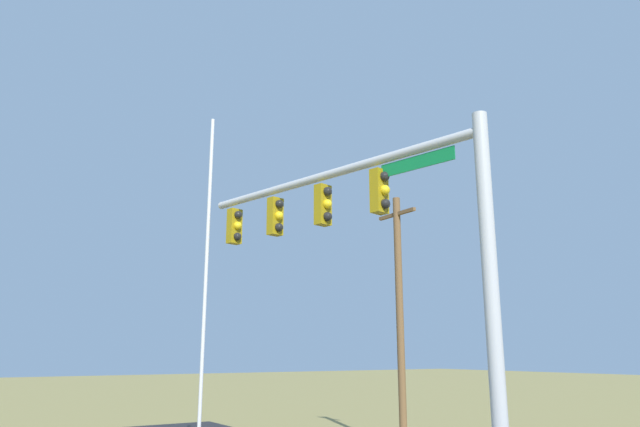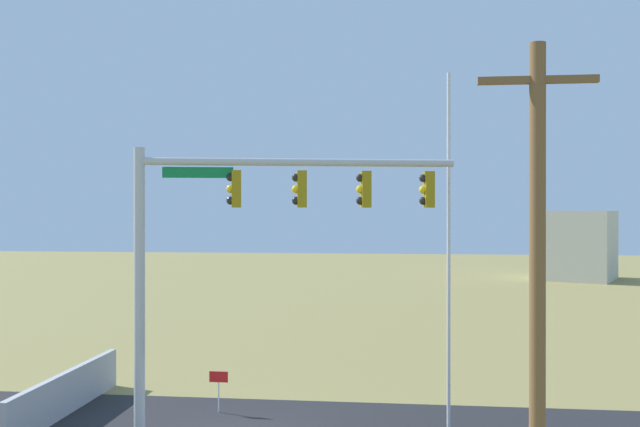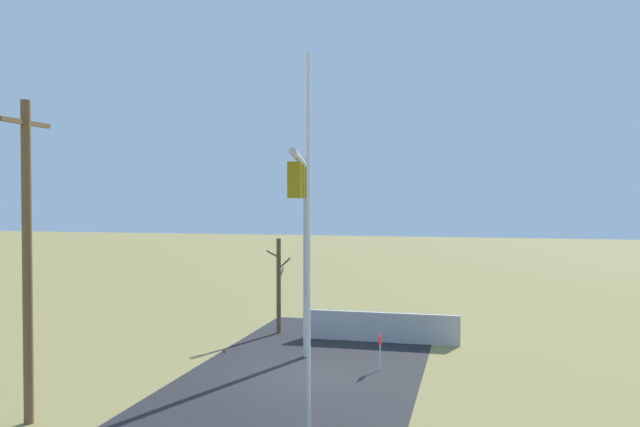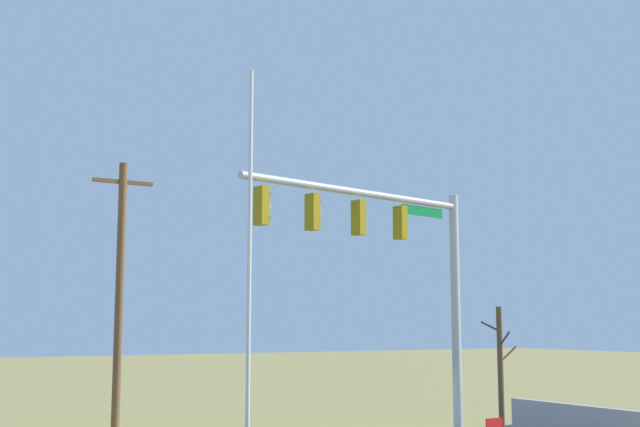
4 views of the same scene
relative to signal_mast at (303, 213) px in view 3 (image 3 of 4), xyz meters
The scene contains 9 objects.
ground_plane 5.54m from the signal_mast, 22.25° to the left, with size 160.00×160.00×0.00m, color olive.
road_surface 6.79m from the signal_mast, behind, with size 28.00×8.00×0.01m, color #232326.
sidewalk_corner 6.60m from the signal_mast, ahead, with size 6.00×6.00×0.01m, color #B7B5AD.
retaining_fence 7.72m from the signal_mast, 17.67° to the right, with size 0.20×6.65×1.25m, color #A8A8AD.
signal_mast is the anchor object (origin of this frame).
flagpole 5.64m from the signal_mast, 163.71° to the right, with size 0.10×0.10×9.74m, color silver.
utility_pole 8.71m from the signal_mast, 136.09° to the left, with size 1.90×0.26×8.68m.
bare_tree 7.74m from the signal_mast, 24.11° to the left, with size 1.27×1.02×4.26m.
open_sign 5.40m from the signal_mast, 62.51° to the right, with size 0.56×0.04×1.22m.
Camera 3 is at (-21.15, -5.66, 6.07)m, focal length 36.10 mm.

